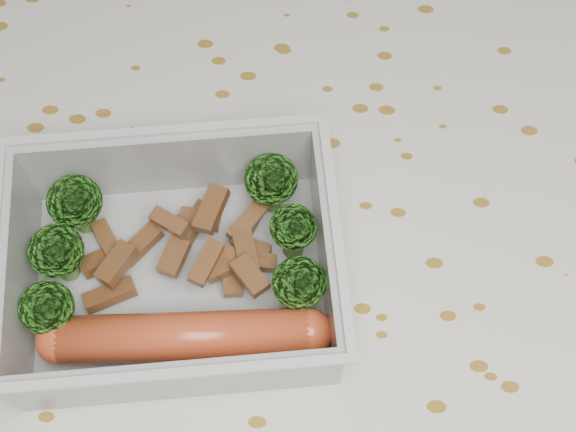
{
  "coord_description": "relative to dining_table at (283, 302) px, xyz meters",
  "views": [
    {
      "loc": [
        0.01,
        -0.17,
        1.15
      ],
      "look_at": [
        0.0,
        0.01,
        0.78
      ],
      "focal_mm": 50.0,
      "sensor_mm": 36.0,
      "label": 1
    }
  ],
  "objects": [
    {
      "name": "sausage",
      "position": [
        -0.04,
        -0.06,
        0.11
      ],
      "size": [
        0.14,
        0.03,
        0.02
      ],
      "color": "#C74924",
      "rests_on": "lunch_container"
    },
    {
      "name": "tablecloth",
      "position": [
        0.0,
        0.0,
        0.05
      ],
      "size": [
        1.46,
        0.96,
        0.19
      ],
      "color": "white",
      "rests_on": "dining_table"
    },
    {
      "name": "dining_table",
      "position": [
        0.0,
        0.0,
        0.0
      ],
      "size": [
        1.4,
        0.9,
        0.75
      ],
      "color": "brown",
      "rests_on": "ground"
    },
    {
      "name": "broccoli_florets",
      "position": [
        -0.06,
        -0.01,
        0.12
      ],
      "size": [
        0.15,
        0.1,
        0.04
      ],
      "color": "#608C3F",
      "rests_on": "lunch_container"
    },
    {
      "name": "meat_pile",
      "position": [
        -0.04,
        -0.01,
        0.1
      ],
      "size": [
        0.1,
        0.07,
        0.03
      ],
      "color": "brown",
      "rests_on": "lunch_container"
    },
    {
      "name": "lunch_container",
      "position": [
        -0.05,
        -0.02,
        0.11
      ],
      "size": [
        0.18,
        0.15,
        0.06
      ],
      "color": "silver",
      "rests_on": "tablecloth"
    }
  ]
}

